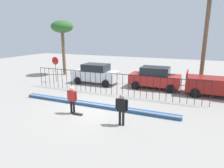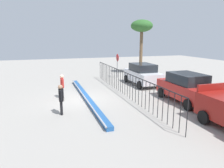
{
  "view_description": "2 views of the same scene",
  "coord_description": "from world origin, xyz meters",
  "views": [
    {
      "loc": [
        5.81,
        -10.28,
        4.59
      ],
      "look_at": [
        0.73,
        1.72,
        1.3
      ],
      "focal_mm": 31.35,
      "sensor_mm": 36.0,
      "label": 1
    },
    {
      "loc": [
        13.73,
        -2.15,
        4.1
      ],
      "look_at": [
        1.12,
        1.98,
        1.17
      ],
      "focal_mm": 33.32,
      "sensor_mm": 36.0,
      "label": 2
    }
  ],
  "objects": [
    {
      "name": "perimeter_fence",
      "position": [
        0.0,
        3.33,
        1.07
      ],
      "size": [
        14.04,
        0.04,
        1.72
      ],
      "color": "black",
      "rests_on": "ground"
    },
    {
      "name": "ground_plane",
      "position": [
        0.0,
        0.0,
        0.0
      ],
      "size": [
        60.0,
        60.0,
        0.0
      ],
      "primitive_type": "plane",
      "color": "#9E9991"
    },
    {
      "name": "bowl_coping_ledge",
      "position": [
        0.0,
        0.45,
        0.12
      ],
      "size": [
        11.0,
        0.41,
        0.27
      ],
      "color": "#235699",
      "rests_on": "ground"
    },
    {
      "name": "palm_tree_short",
      "position": [
        -8.28,
        8.59,
        5.27
      ],
      "size": [
        2.48,
        2.48,
        6.16
      ],
      "color": "brown",
      "rests_on": "ground"
    },
    {
      "name": "skateboarder",
      "position": [
        -0.65,
        -1.07,
        1.0
      ],
      "size": [
        0.67,
        0.25,
        1.67
      ],
      "rotation": [
        0.0,
        0.0,
        -0.05
      ],
      "color": "black",
      "rests_on": "ground"
    },
    {
      "name": "parked_car_red",
      "position": [
        2.76,
        6.54,
        0.97
      ],
      "size": [
        4.3,
        2.12,
        1.9
      ],
      "rotation": [
        0.0,
        0.0,
        -0.05
      ],
      "color": "#B2231E",
      "rests_on": "ground"
    },
    {
      "name": "camera_operator",
      "position": [
        2.6,
        -1.42,
        1.01
      ],
      "size": [
        0.68,
        0.25,
        1.68
      ],
      "rotation": [
        0.0,
        0.0,
        3.16
      ],
      "color": "black",
      "rests_on": "ground"
    },
    {
      "name": "parked_car_white",
      "position": [
        -2.81,
        6.13,
        0.97
      ],
      "size": [
        4.3,
        2.12,
        1.9
      ],
      "rotation": [
        0.0,
        0.0,
        0.04
      ],
      "color": "silver",
      "rests_on": "ground"
    },
    {
      "name": "stop_sign",
      "position": [
        -6.78,
        5.15,
        1.62
      ],
      "size": [
        0.76,
        0.07,
        2.5
      ],
      "color": "slate",
      "rests_on": "ground"
    },
    {
      "name": "skateboard",
      "position": [
        -0.33,
        -1.16,
        0.06
      ],
      "size": [
        0.8,
        0.2,
        0.07
      ],
      "rotation": [
        0.0,
        0.0,
        0.38
      ],
      "color": "black",
      "rests_on": "ground"
    }
  ]
}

